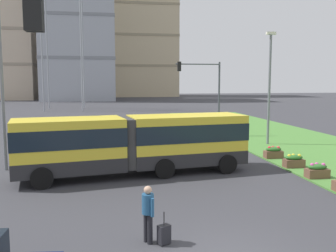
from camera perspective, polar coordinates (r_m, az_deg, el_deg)
articulated_bus at (r=19.36m, az=-5.07°, el=-2.57°), size 12.06×4.24×3.00m
pedestrian_crossing at (r=11.47m, az=-3.05°, el=-12.57°), size 0.36×0.53×1.74m
rolling_suitcase at (r=11.59m, az=-0.60°, el=-16.00°), size 0.43×0.38×0.97m
flower_planter_2 at (r=20.04m, az=21.58°, el=-6.29°), size 1.10×0.56×0.74m
flower_planter_3 at (r=21.99m, az=18.45°, el=-5.02°), size 1.10×0.56×0.74m
flower_planter_4 at (r=24.20m, az=15.62°, el=-3.85°), size 1.10×0.56×0.74m
traffic_light_far_right at (r=32.59m, az=5.68°, el=6.04°), size 3.89×0.28×6.40m
streetlight_left at (r=21.88m, az=-23.83°, el=6.94°), size 0.70×0.28×9.25m
streetlight_median at (r=29.12m, az=15.05°, el=6.23°), size 0.70×0.28×8.36m
apartment_tower_westcentre at (r=100.08m, az=-13.49°, el=17.84°), size 17.40×18.82×48.39m
apartment_tower_centre at (r=122.18m, az=-4.19°, el=17.17°), size 21.52×16.68×53.46m
transmission_pylon at (r=66.38m, az=-15.65°, el=16.25°), size 9.00×6.24×29.06m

